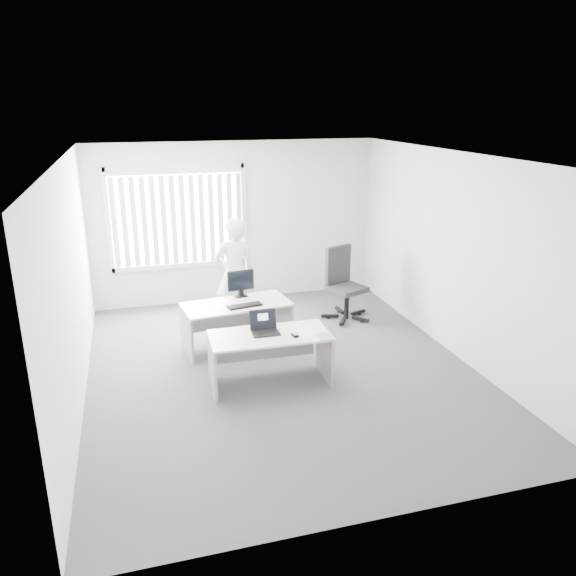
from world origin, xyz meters
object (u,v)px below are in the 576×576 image
object	(u,v)px
person	(235,273)
laptop	(265,324)
monitor	(241,284)
desk_near	(270,348)
office_chair	(344,296)
desk_far	(237,316)

from	to	relation	value
person	laptop	world-z (taller)	person
laptop	monitor	bearing A→B (deg)	92.05
desk_near	laptop	xyz separation A→B (m)	(-0.04, 0.04, 0.32)
laptop	monitor	size ratio (longest dim) A/B	0.84
person	laptop	xyz separation A→B (m)	(0.01, -2.00, -0.07)
office_chair	person	size ratio (longest dim) A/B	0.68
person	monitor	bearing A→B (deg)	82.51
person	monitor	size ratio (longest dim) A/B	4.36
desk_near	monitor	world-z (taller)	monitor
desk_far	laptop	distance (m)	1.21
desk_far	person	xyz separation A→B (m)	(0.14, 0.84, 0.38)
office_chair	laptop	size ratio (longest dim) A/B	3.50
office_chair	person	bearing A→B (deg)	155.40
laptop	desk_near	bearing A→B (deg)	-40.62
monitor	desk_far	bearing A→B (deg)	-122.70
office_chair	desk_near	bearing A→B (deg)	-153.13
desk_near	person	xyz separation A→B (m)	(-0.05, 2.04, 0.39)
desk_far	person	world-z (taller)	person
person	office_chair	bearing A→B (deg)	170.12
desk_near	laptop	distance (m)	0.33
desk_far	person	distance (m)	0.93
person	desk_near	bearing A→B (deg)	85.46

